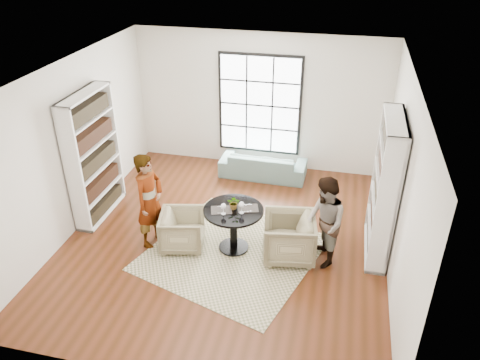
% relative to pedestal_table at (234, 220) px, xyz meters
% --- Properties ---
extents(ground, '(6.00, 6.00, 0.00)m').
position_rel_pedestal_table_xyz_m(ground, '(-0.19, 0.23, -0.58)').
color(ground, '#592815').
extents(room_shell, '(6.00, 6.01, 6.00)m').
position_rel_pedestal_table_xyz_m(room_shell, '(-0.19, 0.78, 0.68)').
color(room_shell, silver).
rests_on(room_shell, ground).
extents(rug, '(3.26, 3.26, 0.01)m').
position_rel_pedestal_table_xyz_m(rug, '(0.01, -0.14, -0.57)').
color(rug, beige).
rests_on(rug, ground).
extents(pedestal_table, '(1.00, 1.00, 0.80)m').
position_rel_pedestal_table_xyz_m(pedestal_table, '(0.00, 0.00, 0.00)').
color(pedestal_table, black).
rests_on(pedestal_table, ground).
extents(sofa, '(1.88, 0.76, 0.54)m').
position_rel_pedestal_table_xyz_m(sofa, '(0.01, 2.68, -0.31)').
color(sofa, '#759D9A').
rests_on(sofa, ground).
extents(armchair_left, '(0.87, 0.85, 0.67)m').
position_rel_pedestal_table_xyz_m(armchair_left, '(-0.87, -0.14, -0.24)').
color(armchair_left, tan).
rests_on(armchair_left, ground).
extents(armchair_right, '(0.97, 0.95, 0.77)m').
position_rel_pedestal_table_xyz_m(armchair_right, '(0.94, -0.01, -0.19)').
color(armchair_right, tan).
rests_on(armchair_right, ground).
extents(person_left, '(0.54, 0.70, 1.70)m').
position_rel_pedestal_table_xyz_m(person_left, '(-1.42, -0.14, 0.27)').
color(person_left, gray).
rests_on(person_left, ground).
extents(person_right, '(0.80, 0.90, 1.55)m').
position_rel_pedestal_table_xyz_m(person_right, '(1.49, -0.01, 0.20)').
color(person_right, gray).
rests_on(person_right, ground).
extents(placemat_left, '(0.40, 0.35, 0.01)m').
position_rel_pedestal_table_xyz_m(placemat_left, '(-0.19, -0.07, 0.22)').
color(placemat_left, '#272422').
rests_on(placemat_left, pedestal_table).
extents(placemat_right, '(0.40, 0.35, 0.01)m').
position_rel_pedestal_table_xyz_m(placemat_right, '(0.23, 0.08, 0.22)').
color(placemat_right, '#272422').
rests_on(placemat_right, pedestal_table).
extents(cutlery_left, '(0.20, 0.25, 0.01)m').
position_rel_pedestal_table_xyz_m(cutlery_left, '(-0.19, -0.07, 0.23)').
color(cutlery_left, silver).
rests_on(cutlery_left, placemat_left).
extents(cutlery_right, '(0.20, 0.25, 0.01)m').
position_rel_pedestal_table_xyz_m(cutlery_right, '(0.23, 0.08, 0.23)').
color(cutlery_right, silver).
rests_on(cutlery_right, placemat_right).
extents(wine_glass_left, '(0.09, 0.09, 0.19)m').
position_rel_pedestal_table_xyz_m(wine_glass_left, '(-0.12, -0.17, 0.36)').
color(wine_glass_left, silver).
rests_on(wine_glass_left, pedestal_table).
extents(wine_glass_right, '(0.09, 0.09, 0.21)m').
position_rel_pedestal_table_xyz_m(wine_glass_right, '(0.15, -0.07, 0.37)').
color(wine_glass_right, silver).
rests_on(wine_glass_right, pedestal_table).
extents(flower_centerpiece, '(0.21, 0.18, 0.23)m').
position_rel_pedestal_table_xyz_m(flower_centerpiece, '(0.00, 0.02, 0.33)').
color(flower_centerpiece, gray).
rests_on(flower_centerpiece, pedestal_table).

